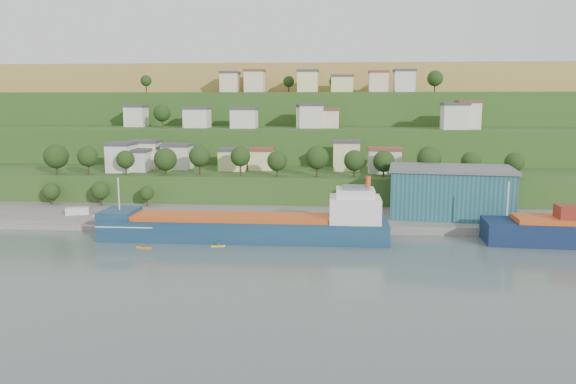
# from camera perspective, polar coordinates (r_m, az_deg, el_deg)

# --- Properties ---
(ground) EXTENTS (500.00, 500.00, 0.00)m
(ground) POSITION_cam_1_polar(r_m,az_deg,el_deg) (123.00, -4.00, -5.71)
(ground) COLOR #42514E
(ground) RESTS_ON ground
(quay) EXTENTS (220.00, 26.00, 4.00)m
(quay) POSITION_cam_1_polar(r_m,az_deg,el_deg) (148.87, 5.28, -3.09)
(quay) COLOR slate
(quay) RESTS_ON ground
(pebble_beach) EXTENTS (40.00, 18.00, 2.40)m
(pebble_beach) POSITION_cam_1_polar(r_m,az_deg,el_deg) (160.64, -22.56, -2.85)
(pebble_beach) COLOR slate
(pebble_beach) RESTS_ON ground
(hillside) EXTENTS (360.00, 211.19, 96.00)m
(hillside) POSITION_cam_1_polar(r_m,az_deg,el_deg) (288.47, 1.04, 2.96)
(hillside) COLOR #284719
(hillside) RESTS_ON ground
(cargo_ship_near) EXTENTS (66.02, 10.68, 16.97)m
(cargo_ship_near) POSITION_cam_1_polar(r_m,az_deg,el_deg) (129.59, -3.59, -3.70)
(cargo_ship_near) COLOR #122B47
(cargo_ship_near) RESTS_ON ground
(warehouse) EXTENTS (33.18, 22.81, 12.80)m
(warehouse) POSITION_cam_1_polar(r_m,az_deg,el_deg) (151.76, 16.15, 0.06)
(warehouse) COLOR #1B4B53
(warehouse) RESTS_ON quay
(caravan) EXTENTS (6.28, 4.30, 2.71)m
(caravan) POSITION_cam_1_polar(r_m,az_deg,el_deg) (158.36, -20.61, -1.96)
(caravan) COLOR silver
(caravan) RESTS_ON pebble_beach
(dinghy) EXTENTS (4.34, 2.12, 0.83)m
(dinghy) POSITION_cam_1_polar(r_m,az_deg,el_deg) (154.40, -18.53, -2.47)
(dinghy) COLOR silver
(dinghy) RESTS_ON pebble_beach
(kayak_orange) EXTENTS (3.56, 1.29, 0.88)m
(kayak_orange) POSITION_cam_1_polar(r_m,az_deg,el_deg) (126.73, -14.45, -5.42)
(kayak_orange) COLOR orange
(kayak_orange) RESTS_ON ground
(kayak_yellow) EXTENTS (3.15, 1.30, 0.78)m
(kayak_yellow) POSITION_cam_1_polar(r_m,az_deg,el_deg) (125.02, -7.11, -5.41)
(kayak_yellow) COLOR yellow
(kayak_yellow) RESTS_ON ground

